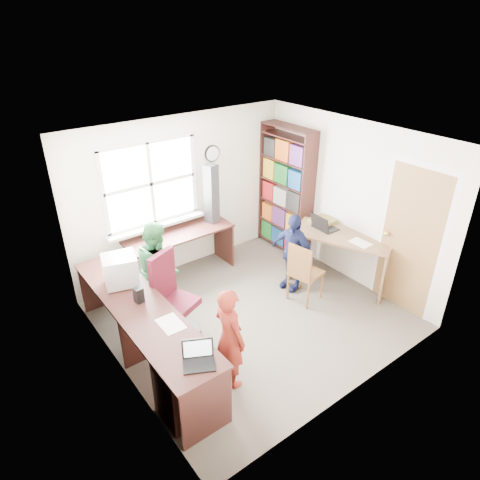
{
  "coord_description": "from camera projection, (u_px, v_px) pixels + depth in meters",
  "views": [
    {
      "loc": [
        -2.92,
        -3.62,
        3.65
      ],
      "look_at": [
        0.0,
        0.25,
        1.05
      ],
      "focal_mm": 32.0,
      "sensor_mm": 36.0,
      "label": 1
    }
  ],
  "objects": [
    {
      "name": "paper_b",
      "position": [
        360.0,
        243.0,
        5.93
      ],
      "size": [
        0.2,
        0.29,
        0.0
      ],
      "rotation": [
        0.0,
        0.0,
        0.01
      ],
      "color": "white",
      "rests_on": "right_desk"
    },
    {
      "name": "l_desk",
      "position": [
        175.0,
        339.0,
        4.72
      ],
      "size": [
        2.38,
        2.95,
        0.75
      ],
      "color": "#3D1C18",
      "rests_on": "ground"
    },
    {
      "name": "laptop_right",
      "position": [
        323.0,
        226.0,
        6.28
      ],
      "size": [
        0.3,
        0.36,
        0.24
      ],
      "rotation": [
        0.0,
        0.0,
        1.53
      ],
      "color": "black",
      "rests_on": "right_desk"
    },
    {
      "name": "person_navy",
      "position": [
        292.0,
        252.0,
        6.14
      ],
      "size": [
        0.42,
        0.74,
        1.19
      ],
      "primitive_type": "imported",
      "rotation": [
        0.0,
        0.0,
        -1.38
      ],
      "color": "#141B41",
      "rests_on": "ground"
    },
    {
      "name": "room",
      "position": [
        248.0,
        233.0,
        5.33
      ],
      "size": [
        3.64,
        3.44,
        2.44
      ],
      "color": "#4E463E",
      "rests_on": "ground"
    },
    {
      "name": "crt_monitor",
      "position": [
        120.0,
        270.0,
        5.07
      ],
      "size": [
        0.46,
        0.43,
        0.38
      ],
      "rotation": [
        0.0,
        0.0,
        -0.26
      ],
      "color": "silver",
      "rests_on": "l_desk"
    },
    {
      "name": "person_red",
      "position": [
        229.0,
        338.0,
        4.52
      ],
      "size": [
        0.3,
        0.45,
        1.21
      ],
      "primitive_type": "imported",
      "rotation": [
        0.0,
        0.0,
        1.6
      ],
      "color": "maroon",
      "rests_on": "ground"
    },
    {
      "name": "potted_plant",
      "position": [
        151.0,
        233.0,
        6.03
      ],
      "size": [
        0.16,
        0.13,
        0.28
      ],
      "primitive_type": "imported",
      "rotation": [
        0.0,
        0.0,
        0.01
      ],
      "color": "#2E7434",
      "rests_on": "l_desk"
    },
    {
      "name": "swivel_chair",
      "position": [
        173.0,
        301.0,
        5.3
      ],
      "size": [
        0.68,
        0.68,
        1.12
      ],
      "rotation": [
        0.0,
        0.0,
        0.39
      ],
      "color": "black",
      "rests_on": "ground"
    },
    {
      "name": "cd_tower",
      "position": [
        211.0,
        194.0,
        6.48
      ],
      "size": [
        0.22,
        0.21,
        0.92
      ],
      "rotation": [
        0.0,
        0.0,
        0.27
      ],
      "color": "black",
      "rests_on": "l_desk"
    },
    {
      "name": "bookshelf",
      "position": [
        286.0,
        193.0,
        7.06
      ],
      "size": [
        0.3,
        1.02,
        2.1
      ],
      "color": "#3D1C18",
      "rests_on": "ground"
    },
    {
      "name": "speaker_b",
      "position": [
        117.0,
        272.0,
        5.24
      ],
      "size": [
        0.1,
        0.1,
        0.17
      ],
      "rotation": [
        0.0,
        0.0,
        0.15
      ],
      "color": "black",
      "rests_on": "l_desk"
    },
    {
      "name": "game_box",
      "position": [
        322.0,
        221.0,
        6.48
      ],
      "size": [
        0.33,
        0.33,
        0.07
      ],
      "rotation": [
        0.0,
        0.0,
        0.01
      ],
      "color": "red",
      "rests_on": "right_desk"
    },
    {
      "name": "laptop_left",
      "position": [
        198.0,
        358.0,
        3.99
      ],
      "size": [
        0.38,
        0.36,
        0.2
      ],
      "rotation": [
        0.0,
        0.0,
        -0.49
      ],
      "color": "black",
      "rests_on": "l_desk"
    },
    {
      "name": "right_desk",
      "position": [
        341.0,
        248.0,
        6.26
      ],
      "size": [
        1.18,
        1.55,
        0.81
      ],
      "rotation": [
        0.0,
        0.0,
        0.43
      ],
      "color": "brown",
      "rests_on": "ground"
    },
    {
      "name": "wooden_chair",
      "position": [
        303.0,
        271.0,
        5.89
      ],
      "size": [
        0.46,
        0.46,
        0.91
      ],
      "rotation": [
        0.0,
        0.0,
        0.18
      ],
      "color": "brown",
      "rests_on": "ground"
    },
    {
      "name": "speaker_a",
      "position": [
        139.0,
        295.0,
        4.8
      ],
      "size": [
        0.1,
        0.1,
        0.18
      ],
      "rotation": [
        0.0,
        0.0,
        0.15
      ],
      "color": "black",
      "rests_on": "l_desk"
    },
    {
      "name": "person_green",
      "position": [
        158.0,
        268.0,
        5.61
      ],
      "size": [
        0.61,
        0.73,
        1.34
      ],
      "primitive_type": "imported",
      "rotation": [
        0.0,
        0.0,
        1.4
      ],
      "color": "#317A3B",
      "rests_on": "ground"
    },
    {
      "name": "paper_a",
      "position": [
        171.0,
        324.0,
        4.49
      ],
      "size": [
        0.23,
        0.32,
        0.0
      ],
      "rotation": [
        0.0,
        0.0,
        -0.02
      ],
      "color": "white",
      "rests_on": "l_desk"
    }
  ]
}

